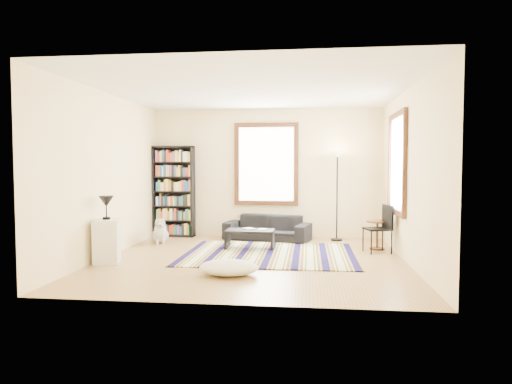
# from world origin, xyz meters

# --- Properties ---
(floor) EXTENTS (5.00, 5.00, 0.10)m
(floor) POSITION_xyz_m (0.00, 0.00, -0.05)
(floor) COLOR #A5884B
(floor) RESTS_ON ground
(ceiling) EXTENTS (5.00, 5.00, 0.10)m
(ceiling) POSITION_xyz_m (0.00, 0.00, 2.85)
(ceiling) COLOR white
(ceiling) RESTS_ON floor
(wall_back) EXTENTS (5.00, 0.10, 2.80)m
(wall_back) POSITION_xyz_m (0.00, 2.55, 1.40)
(wall_back) COLOR #F9E7A8
(wall_back) RESTS_ON floor
(wall_front) EXTENTS (5.00, 0.10, 2.80)m
(wall_front) POSITION_xyz_m (0.00, -2.55, 1.40)
(wall_front) COLOR #F9E7A8
(wall_front) RESTS_ON floor
(wall_left) EXTENTS (0.10, 5.00, 2.80)m
(wall_left) POSITION_xyz_m (-2.55, 0.00, 1.40)
(wall_left) COLOR #F9E7A8
(wall_left) RESTS_ON floor
(wall_right) EXTENTS (0.10, 5.00, 2.80)m
(wall_right) POSITION_xyz_m (2.55, 0.00, 1.40)
(wall_right) COLOR #F9E7A8
(wall_right) RESTS_ON floor
(window_back) EXTENTS (1.20, 0.06, 1.60)m
(window_back) POSITION_xyz_m (0.00, 2.47, 1.60)
(window_back) COLOR white
(window_back) RESTS_ON wall_back
(window_right) EXTENTS (0.06, 1.20, 1.60)m
(window_right) POSITION_xyz_m (2.47, 0.80, 1.60)
(window_right) COLOR white
(window_right) RESTS_ON wall_right
(rug) EXTENTS (3.01, 2.41, 0.02)m
(rug) POSITION_xyz_m (0.24, 0.47, 0.01)
(rug) COLOR #0F0C3C
(rug) RESTS_ON floor
(sofa) EXTENTS (1.90, 1.11, 0.52)m
(sofa) POSITION_xyz_m (0.06, 2.05, 0.26)
(sofa) COLOR black
(sofa) RESTS_ON floor
(bookshelf) EXTENTS (0.90, 0.30, 2.00)m
(bookshelf) POSITION_xyz_m (-2.04, 2.32, 1.00)
(bookshelf) COLOR black
(bookshelf) RESTS_ON floor
(coffee_table) EXTENTS (1.02, 0.78, 0.36)m
(coffee_table) POSITION_xyz_m (-0.17, 0.99, 0.18)
(coffee_table) COLOR black
(coffee_table) RESTS_ON floor
(book_a) EXTENTS (0.30, 0.28, 0.02)m
(book_a) POSITION_xyz_m (-0.27, 0.99, 0.37)
(book_a) COLOR beige
(book_a) RESTS_ON coffee_table
(book_b) EXTENTS (0.19, 0.24, 0.02)m
(book_b) POSITION_xyz_m (-0.02, 1.04, 0.37)
(book_b) COLOR beige
(book_b) RESTS_ON coffee_table
(floor_cushion) EXTENTS (0.89, 0.69, 0.21)m
(floor_cushion) POSITION_xyz_m (-0.21, -1.11, 0.11)
(floor_cushion) COLOR silver
(floor_cushion) RESTS_ON floor
(floor_lamp) EXTENTS (0.34, 0.34, 1.86)m
(floor_lamp) POSITION_xyz_m (1.51, 2.15, 0.93)
(floor_lamp) COLOR black
(floor_lamp) RESTS_ON floor
(side_table) EXTENTS (0.49, 0.49, 0.54)m
(side_table) POSITION_xyz_m (2.20, 1.19, 0.27)
(side_table) COLOR #492812
(side_table) RESTS_ON floor
(folding_chair) EXTENTS (0.52, 0.50, 0.86)m
(folding_chair) POSITION_xyz_m (2.15, 0.85, 0.43)
(folding_chair) COLOR black
(folding_chair) RESTS_ON floor
(white_cabinet) EXTENTS (0.50, 0.59, 0.70)m
(white_cabinet) POSITION_xyz_m (-2.30, -0.51, 0.35)
(white_cabinet) COLOR silver
(white_cabinet) RESTS_ON floor
(table_lamp) EXTENTS (0.26, 0.26, 0.38)m
(table_lamp) POSITION_xyz_m (-2.30, -0.51, 0.89)
(table_lamp) COLOR black
(table_lamp) RESTS_ON white_cabinet
(dog) EXTENTS (0.51, 0.60, 0.51)m
(dog) POSITION_xyz_m (-2.05, 1.40, 0.26)
(dog) COLOR #BBBBBB
(dog) RESTS_ON floor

